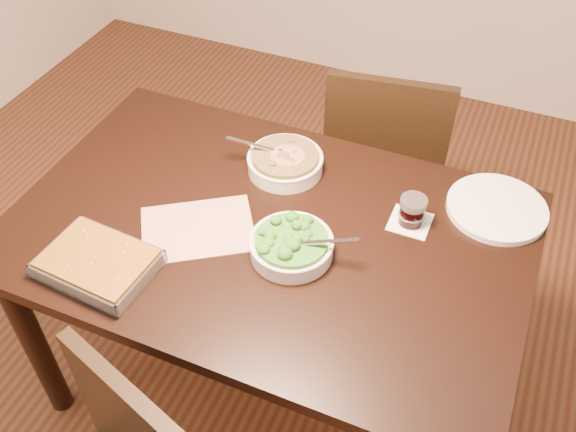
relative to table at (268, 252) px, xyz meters
The scene contains 10 objects.
ground 0.65m from the table, ahead, with size 4.00×4.00×0.00m, color #411D12.
table is the anchor object (origin of this frame).
magazine_a 0.21m from the table, 155.45° to the right, with size 0.30×0.22×0.01m, color #A02D37.
coaster 0.40m from the table, 26.46° to the left, with size 0.11×0.11×0.00m, color white.
stew_bowl 0.28m from the table, 101.95° to the left, with size 0.25×0.23×0.09m.
broccoli_bowl 0.17m from the table, 30.68° to the right, with size 0.25×0.22×0.09m.
baking_dish 0.46m from the table, 137.85° to the right, with size 0.29×0.22×0.05m.
wine_tumbler 0.42m from the table, 26.46° to the left, with size 0.07×0.07×0.08m.
dinner_plate 0.65m from the table, 29.24° to the left, with size 0.28×0.28×0.02m, color white.
chair_far 0.76m from the table, 79.05° to the left, with size 0.48×0.48×0.89m.
Camera 1 is at (0.53, -1.10, 2.00)m, focal length 40.00 mm.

